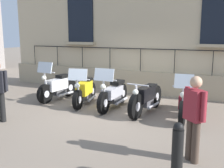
% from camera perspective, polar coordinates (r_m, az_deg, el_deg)
% --- Properties ---
extents(ground_plane, '(60.00, 60.00, 0.00)m').
position_cam_1_polar(ground_plane, '(8.27, 0.36, -5.31)').
color(ground_plane, gray).
extents(building_facade, '(0.82, 12.22, 6.70)m').
position_cam_1_polar(building_facade, '(10.53, 7.07, 15.77)').
color(building_facade, '#C6B28E').
rests_on(building_facade, ground_plane).
extents(motorcycle_white, '(1.90, 0.72, 1.37)m').
position_cam_1_polar(motorcycle_white, '(9.50, -11.56, -0.63)').
color(motorcycle_white, black).
rests_on(motorcycle_white, ground_plane).
extents(motorcycle_yellow, '(1.89, 0.73, 1.25)m').
position_cam_1_polar(motorcycle_yellow, '(8.73, -5.85, -1.52)').
color(motorcycle_yellow, black).
rests_on(motorcycle_yellow, ground_plane).
extents(motorcycle_silver, '(2.04, 0.73, 1.31)m').
position_cam_1_polar(motorcycle_silver, '(8.28, 0.25, -2.20)').
color(motorcycle_silver, black).
rests_on(motorcycle_silver, ground_plane).
extents(motorcycle_black, '(2.08, 0.63, 0.95)m').
position_cam_1_polar(motorcycle_black, '(7.83, 7.27, -2.98)').
color(motorcycle_black, black).
rests_on(motorcycle_black, ground_plane).
extents(motorcycle_maroon, '(2.16, 0.57, 1.31)m').
position_cam_1_polar(motorcycle_maroon, '(7.63, 15.39, -3.73)').
color(motorcycle_maroon, black).
rests_on(motorcycle_maroon, ground_plane).
extents(bollard, '(0.17, 0.17, 1.02)m').
position_cam_1_polar(bollard, '(4.23, 13.72, -14.48)').
color(bollard, black).
rests_on(bollard, ground_plane).
extents(pedestrian_standing, '(0.40, 0.42, 1.57)m').
position_cam_1_polar(pedestrian_standing, '(4.97, 17.09, -6.28)').
color(pedestrian_standing, '#47382D').
rests_on(pedestrian_standing, ground_plane).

